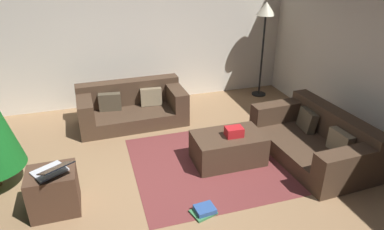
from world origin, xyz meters
name	(u,v)px	position (x,y,z in m)	size (l,w,h in m)	color
ground_plane	(168,200)	(0.00, 0.00, 0.00)	(6.40, 6.40, 0.00)	#93704C
rear_partition	(125,34)	(0.00, 3.14, 1.30)	(6.40, 0.12, 2.60)	silver
couch_left	(132,107)	(-0.09, 2.23, 0.27)	(1.77, 0.91, 0.66)	#473323
couch_right	(316,140)	(2.24, 0.34, 0.25)	(1.07, 1.79, 0.65)	#473323
ottoman	(228,148)	(1.00, 0.58, 0.21)	(0.96, 0.59, 0.41)	#473323
gift_box	(234,132)	(1.05, 0.53, 0.48)	(0.23, 0.17, 0.13)	red
tv_remote	(234,133)	(1.08, 0.58, 0.42)	(0.05, 0.16, 0.02)	black
side_table	(54,191)	(-1.24, 0.22, 0.25)	(0.52, 0.44, 0.51)	#4C3323
laptop	(52,170)	(-1.21, 0.16, 0.57)	(0.50, 0.54, 0.20)	silver
book_stack	(204,210)	(0.34, -0.34, 0.04)	(0.31, 0.28, 0.08)	#387A47
corner_lamp	(266,17)	(2.56, 2.68, 1.56)	(0.36, 0.36, 1.83)	black
area_rug	(227,160)	(1.00, 0.58, 0.00)	(2.60, 2.00, 0.01)	brown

